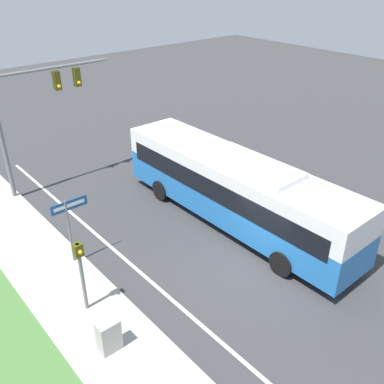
% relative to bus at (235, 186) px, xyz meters
% --- Properties ---
extents(ground_plane, '(80.00, 80.00, 0.00)m').
position_rel_bus_xyz_m(ground_plane, '(-1.60, -2.69, -1.83)').
color(ground_plane, '#38383A').
extents(sidewalk, '(2.80, 80.00, 0.12)m').
position_rel_bus_xyz_m(sidewalk, '(-7.80, -2.69, -1.77)').
color(sidewalk, '#ADA89E').
rests_on(sidewalk, ground_plane).
extents(lane_divider_near, '(0.14, 30.00, 0.01)m').
position_rel_bus_xyz_m(lane_divider_near, '(-5.20, -2.69, -1.83)').
color(lane_divider_near, silver).
rests_on(lane_divider_near, ground_plane).
extents(bus, '(2.73, 12.11, 3.29)m').
position_rel_bus_xyz_m(bus, '(0.00, 0.00, 0.00)').
color(bus, '#236BB7').
rests_on(bus, ground_plane).
extents(signal_gantry, '(5.84, 0.41, 6.20)m').
position_rel_bus_xyz_m(signal_gantry, '(-4.88, 8.63, 2.59)').
color(signal_gantry, slate).
rests_on(signal_gantry, ground_plane).
extents(pedestrian_signal, '(0.28, 0.34, 2.75)m').
position_rel_bus_xyz_m(pedestrian_signal, '(-7.69, -0.69, 0.06)').
color(pedestrian_signal, slate).
rests_on(pedestrian_signal, ground_plane).
extents(street_sign, '(1.43, 0.08, 2.79)m').
position_rel_bus_xyz_m(street_sign, '(-6.74, 1.97, 0.14)').
color(street_sign, slate).
rests_on(street_sign, ground_plane).
extents(utility_cabinet, '(0.66, 0.45, 1.08)m').
position_rel_bus_xyz_m(utility_cabinet, '(-7.99, -2.70, -1.17)').
color(utility_cabinet, '#A8A8A3').
rests_on(utility_cabinet, sidewalk).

